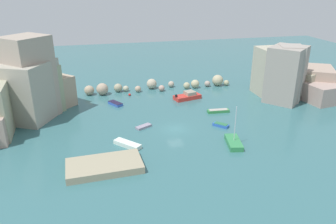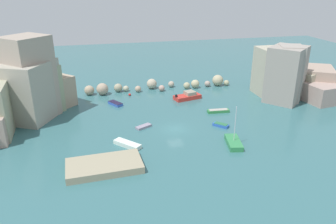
{
  "view_description": "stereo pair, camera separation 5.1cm",
  "coord_description": "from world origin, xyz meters",
  "px_view_note": "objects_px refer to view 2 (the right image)",
  "views": [
    {
      "loc": [
        -12.33,
        -46.76,
        22.73
      ],
      "look_at": [
        0.0,
        5.22,
        1.0
      ],
      "focal_mm": 34.94,
      "sensor_mm": 36.0,
      "label": 1
    },
    {
      "loc": [
        -12.28,
        -46.78,
        22.73
      ],
      "look_at": [
        0.0,
        5.22,
        1.0
      ],
      "focal_mm": 34.94,
      "sensor_mm": 36.0,
      "label": 2
    }
  ],
  "objects_px": {
    "moored_boat_5": "(218,111)",
    "moored_boat_6": "(221,125)",
    "moored_boat_1": "(144,127)",
    "moored_boat_2": "(234,142)",
    "channel_buoy": "(130,95)",
    "moored_boat_4": "(115,103)",
    "moored_boat_0": "(188,96)",
    "moored_boat_3": "(127,144)",
    "stone_dock": "(104,166)"
  },
  "relations": [
    {
      "from": "channel_buoy",
      "to": "moored_boat_3",
      "type": "xyz_separation_m",
      "value": [
        -3.1,
        -22.26,
        0.05
      ]
    },
    {
      "from": "moored_boat_0",
      "to": "moored_boat_4",
      "type": "relative_size",
      "value": 1.72
    },
    {
      "from": "moored_boat_0",
      "to": "moored_boat_3",
      "type": "relative_size",
      "value": 1.42
    },
    {
      "from": "moored_boat_1",
      "to": "moored_boat_5",
      "type": "bearing_deg",
      "value": 165.16
    },
    {
      "from": "channel_buoy",
      "to": "moored_boat_1",
      "type": "relative_size",
      "value": 0.18
    },
    {
      "from": "moored_boat_1",
      "to": "moored_boat_2",
      "type": "xyz_separation_m",
      "value": [
        11.98,
        -9.05,
        0.21
      ]
    },
    {
      "from": "moored_boat_2",
      "to": "stone_dock",
      "type": "bearing_deg",
      "value": 108.17
    },
    {
      "from": "moored_boat_2",
      "to": "moored_boat_4",
      "type": "relative_size",
      "value": 1.78
    },
    {
      "from": "moored_boat_4",
      "to": "channel_buoy",
      "type": "bearing_deg",
      "value": 112.85
    },
    {
      "from": "moored_boat_1",
      "to": "moored_boat_4",
      "type": "bearing_deg",
      "value": -101.26
    },
    {
      "from": "stone_dock",
      "to": "moored_boat_4",
      "type": "distance_m",
      "value": 23.39
    },
    {
      "from": "moored_boat_4",
      "to": "moored_boat_6",
      "type": "distance_m",
      "value": 21.58
    },
    {
      "from": "moored_boat_5",
      "to": "channel_buoy",
      "type": "bearing_deg",
      "value": 142.74
    },
    {
      "from": "moored_boat_3",
      "to": "moored_boat_6",
      "type": "height_order",
      "value": "moored_boat_3"
    },
    {
      "from": "moored_boat_1",
      "to": "moored_boat_3",
      "type": "relative_size",
      "value": 0.69
    },
    {
      "from": "moored_boat_2",
      "to": "moored_boat_6",
      "type": "bearing_deg",
      "value": 5.72
    },
    {
      "from": "stone_dock",
      "to": "moored_boat_5",
      "type": "xyz_separation_m",
      "value": [
        21.48,
        14.91,
        -0.21
      ]
    },
    {
      "from": "channel_buoy",
      "to": "stone_dock",
      "type": "bearing_deg",
      "value": -103.57
    },
    {
      "from": "channel_buoy",
      "to": "moored_boat_6",
      "type": "distance_m",
      "value": 22.87
    },
    {
      "from": "moored_boat_0",
      "to": "moored_boat_5",
      "type": "relative_size",
      "value": 1.44
    },
    {
      "from": "moored_boat_1",
      "to": "moored_boat_2",
      "type": "relative_size",
      "value": 0.47
    },
    {
      "from": "channel_buoy",
      "to": "moored_boat_1",
      "type": "height_order",
      "value": "channel_buoy"
    },
    {
      "from": "stone_dock",
      "to": "moored_boat_6",
      "type": "height_order",
      "value": "stone_dock"
    },
    {
      "from": "channel_buoy",
      "to": "moored_boat_5",
      "type": "xyz_separation_m",
      "value": [
        14.76,
        -12.91,
        0.01
      ]
    },
    {
      "from": "moored_boat_2",
      "to": "moored_boat_5",
      "type": "bearing_deg",
      "value": -0.26
    },
    {
      "from": "stone_dock",
      "to": "moored_boat_2",
      "type": "height_order",
      "value": "moored_boat_2"
    },
    {
      "from": "moored_boat_1",
      "to": "moored_boat_5",
      "type": "distance_m",
      "value": 14.92
    },
    {
      "from": "moored_boat_3",
      "to": "moored_boat_5",
      "type": "relative_size",
      "value": 1.01
    },
    {
      "from": "moored_boat_0",
      "to": "moored_boat_2",
      "type": "height_order",
      "value": "moored_boat_2"
    },
    {
      "from": "moored_boat_0",
      "to": "channel_buoy",
      "type": "bearing_deg",
      "value": 143.96
    },
    {
      "from": "stone_dock",
      "to": "moored_boat_6",
      "type": "relative_size",
      "value": 3.66
    },
    {
      "from": "channel_buoy",
      "to": "moored_boat_0",
      "type": "xyz_separation_m",
      "value": [
        11.36,
        -4.59,
        0.31
      ]
    },
    {
      "from": "moored_boat_0",
      "to": "moored_boat_1",
      "type": "distance_m",
      "value": 16.23
    },
    {
      "from": "moored_boat_5",
      "to": "moored_boat_6",
      "type": "bearing_deg",
      "value": -103.7
    },
    {
      "from": "stone_dock",
      "to": "moored_boat_6",
      "type": "xyz_separation_m",
      "value": [
        19.57,
        8.91,
        -0.22
      ]
    },
    {
      "from": "moored_boat_6",
      "to": "moored_boat_3",
      "type": "bearing_deg",
      "value": -121.85
    },
    {
      "from": "stone_dock",
      "to": "moored_boat_1",
      "type": "xyz_separation_m",
      "value": [
        6.98,
        11.4,
        -0.29
      ]
    },
    {
      "from": "stone_dock",
      "to": "channel_buoy",
      "type": "distance_m",
      "value": 28.62
    },
    {
      "from": "moored_boat_4",
      "to": "moored_boat_0",
      "type": "bearing_deg",
      "value": 58.93
    },
    {
      "from": "moored_boat_2",
      "to": "moored_boat_1",
      "type": "bearing_deg",
      "value": 64.02
    },
    {
      "from": "moored_boat_1",
      "to": "moored_boat_4",
      "type": "distance_m",
      "value": 12.29
    },
    {
      "from": "moored_boat_2",
      "to": "moored_boat_3",
      "type": "distance_m",
      "value": 15.67
    },
    {
      "from": "moored_boat_1",
      "to": "moored_boat_6",
      "type": "bearing_deg",
      "value": 140.35
    },
    {
      "from": "moored_boat_1",
      "to": "moored_boat_4",
      "type": "xyz_separation_m",
      "value": [
        -3.63,
        11.74,
        0.09
      ]
    },
    {
      "from": "stone_dock",
      "to": "moored_boat_3",
      "type": "distance_m",
      "value": 6.64
    },
    {
      "from": "moored_boat_0",
      "to": "moored_boat_2",
      "type": "relative_size",
      "value": 0.97
    },
    {
      "from": "stone_dock",
      "to": "moored_boat_3",
      "type": "bearing_deg",
      "value": 56.94
    },
    {
      "from": "channel_buoy",
      "to": "moored_boat_6",
      "type": "bearing_deg",
      "value": -55.8
    },
    {
      "from": "moored_boat_1",
      "to": "moored_boat_5",
      "type": "height_order",
      "value": "moored_boat_5"
    },
    {
      "from": "channel_buoy",
      "to": "moored_boat_5",
      "type": "height_order",
      "value": "moored_boat_5"
    }
  ]
}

